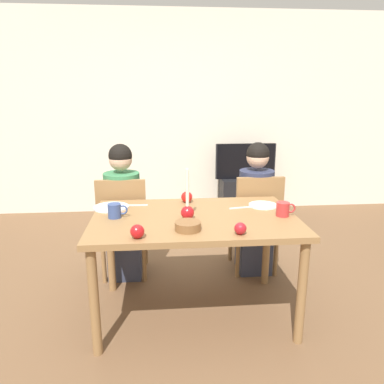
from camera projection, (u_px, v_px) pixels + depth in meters
name	position (u px, v px, depth m)	size (l,w,h in m)	color
ground_plane	(194.00, 312.00, 2.73)	(7.68, 7.68, 0.00)	brown
back_wall	(176.00, 114.00, 4.90)	(6.40, 0.10, 2.60)	beige
dining_table	(195.00, 228.00, 2.56)	(1.40, 0.90, 0.75)	olive
chair_left	(123.00, 222.00, 3.14)	(0.40, 0.40, 0.90)	olive
chair_right	(256.00, 218.00, 3.24)	(0.40, 0.40, 0.90)	olive
person_left_child	(123.00, 214.00, 3.16)	(0.30, 0.30, 1.17)	#33384C
person_right_child	(255.00, 211.00, 3.25)	(0.30, 0.30, 1.17)	#33384C
tv_stand	(244.00, 196.00, 4.96)	(0.64, 0.40, 0.48)	black
tv	(246.00, 161.00, 4.84)	(0.79, 0.05, 0.46)	black
candle_centerpiece	(187.00, 209.00, 2.47)	(0.09, 0.09, 0.34)	red
plate_left	(111.00, 207.00, 2.73)	(0.26, 0.26, 0.01)	silver
plate_right	(263.00, 205.00, 2.77)	(0.22, 0.22, 0.01)	white
mug_left	(115.00, 211.00, 2.50)	(0.13, 0.09, 0.10)	#33477F
mug_right	(283.00, 209.00, 2.54)	(0.14, 0.09, 0.10)	#B72D2D
fork_left	(136.00, 205.00, 2.78)	(0.18, 0.01, 0.01)	silver
fork_right	(241.00, 208.00, 2.72)	(0.18, 0.01, 0.01)	silver
bowl_walnuts	(188.00, 226.00, 2.28)	(0.16, 0.16, 0.05)	brown
apple_near_candle	(187.00, 197.00, 2.85)	(0.09, 0.09, 0.09)	red
apple_by_left_plate	(137.00, 231.00, 2.15)	(0.08, 0.08, 0.08)	red
apple_by_right_mug	(240.00, 228.00, 2.21)	(0.07, 0.07, 0.07)	#AC1A22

